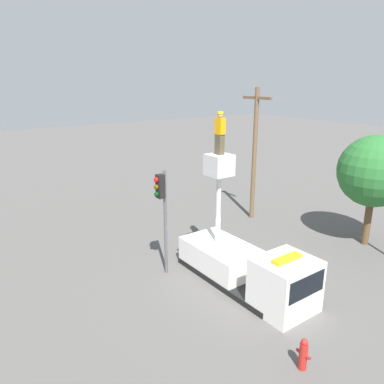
{
  "coord_description": "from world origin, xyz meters",
  "views": [
    {
      "loc": [
        10.6,
        -9.89,
        8.25
      ],
      "look_at": [
        -1.72,
        -1.03,
        3.7
      ],
      "focal_mm": 35.0,
      "sensor_mm": 36.0,
      "label": 1
    }
  ],
  "objects_px": {
    "utility_pole": "(255,150)",
    "fire_hydrant": "(303,354)",
    "bucket_truck": "(244,265)",
    "traffic_light_pole": "(162,202)",
    "traffic_cone_rear": "(182,244)",
    "tree_left_bg": "(375,172)",
    "worker": "(220,133)"
  },
  "relations": [
    {
      "from": "utility_pole",
      "to": "tree_left_bg",
      "type": "bearing_deg",
      "value": 17.88
    },
    {
      "from": "fire_hydrant",
      "to": "tree_left_bg",
      "type": "height_order",
      "value": "tree_left_bg"
    },
    {
      "from": "traffic_light_pole",
      "to": "fire_hydrant",
      "type": "xyz_separation_m",
      "value": [
        7.32,
        0.33,
        -2.82
      ]
    },
    {
      "from": "bucket_truck",
      "to": "utility_pole",
      "type": "relative_size",
      "value": 0.81
    },
    {
      "from": "worker",
      "to": "traffic_cone_rear",
      "type": "distance_m",
      "value": 6.35
    },
    {
      "from": "traffic_light_pole",
      "to": "utility_pole",
      "type": "relative_size",
      "value": 0.59
    },
    {
      "from": "worker",
      "to": "bucket_truck",
      "type": "bearing_deg",
      "value": 0.0
    },
    {
      "from": "utility_pole",
      "to": "worker",
      "type": "bearing_deg",
      "value": -56.95
    },
    {
      "from": "bucket_truck",
      "to": "worker",
      "type": "relative_size",
      "value": 3.66
    },
    {
      "from": "fire_hydrant",
      "to": "tree_left_bg",
      "type": "bearing_deg",
      "value": 111.16
    },
    {
      "from": "bucket_truck",
      "to": "traffic_light_pole",
      "type": "bearing_deg",
      "value": -141.72
    },
    {
      "from": "traffic_light_pole",
      "to": "fire_hydrant",
      "type": "bearing_deg",
      "value": 2.58
    },
    {
      "from": "traffic_cone_rear",
      "to": "utility_pole",
      "type": "bearing_deg",
      "value": 102.64
    },
    {
      "from": "traffic_light_pole",
      "to": "utility_pole",
      "type": "bearing_deg",
      "value": 109.15
    },
    {
      "from": "traffic_cone_rear",
      "to": "tree_left_bg",
      "type": "xyz_separation_m",
      "value": [
        4.94,
        8.23,
        3.56
      ]
    },
    {
      "from": "worker",
      "to": "utility_pole",
      "type": "height_order",
      "value": "utility_pole"
    },
    {
      "from": "traffic_cone_rear",
      "to": "traffic_light_pole",
      "type": "bearing_deg",
      "value": -53.98
    },
    {
      "from": "traffic_light_pole",
      "to": "tree_left_bg",
      "type": "xyz_separation_m",
      "value": [
        3.48,
        10.24,
        0.57
      ]
    },
    {
      "from": "fire_hydrant",
      "to": "traffic_cone_rear",
      "type": "bearing_deg",
      "value": 169.19
    },
    {
      "from": "traffic_light_pole",
      "to": "fire_hydrant",
      "type": "height_order",
      "value": "traffic_light_pole"
    },
    {
      "from": "bucket_truck",
      "to": "fire_hydrant",
      "type": "height_order",
      "value": "bucket_truck"
    },
    {
      "from": "bucket_truck",
      "to": "traffic_cone_rear",
      "type": "bearing_deg",
      "value": -177.35
    },
    {
      "from": "worker",
      "to": "utility_pole",
      "type": "bearing_deg",
      "value": 123.05
    },
    {
      "from": "worker",
      "to": "traffic_light_pole",
      "type": "height_order",
      "value": "worker"
    },
    {
      "from": "worker",
      "to": "traffic_cone_rear",
      "type": "relative_size",
      "value": 2.49
    },
    {
      "from": "fire_hydrant",
      "to": "traffic_cone_rear",
      "type": "distance_m",
      "value": 8.93
    },
    {
      "from": "worker",
      "to": "tree_left_bg",
      "type": "height_order",
      "value": "worker"
    },
    {
      "from": "tree_left_bg",
      "to": "utility_pole",
      "type": "bearing_deg",
      "value": -162.12
    },
    {
      "from": "traffic_light_pole",
      "to": "utility_pole",
      "type": "height_order",
      "value": "utility_pole"
    },
    {
      "from": "traffic_cone_rear",
      "to": "tree_left_bg",
      "type": "bearing_deg",
      "value": 59.03
    },
    {
      "from": "utility_pole",
      "to": "fire_hydrant",
      "type": "bearing_deg",
      "value": -37.74
    },
    {
      "from": "traffic_cone_rear",
      "to": "bucket_truck",
      "type": "bearing_deg",
      "value": 2.65
    }
  ]
}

